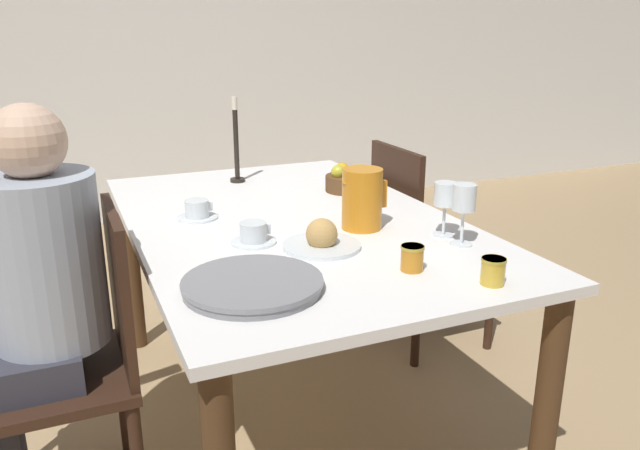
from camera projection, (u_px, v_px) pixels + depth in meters
ground_plane at (294, 413)px, 2.28m from camera, size 20.00×20.00×0.00m
wall_back at (150, 33)px, 4.25m from camera, size 10.00×0.06×2.60m
dining_table at (291, 247)px, 2.08m from camera, size 1.01×1.62×0.74m
chair_person_side at (79, 358)px, 1.72m from camera, size 0.42×0.42×0.88m
chair_opposite at (419, 241)px, 2.66m from camera, size 0.42×0.42×0.88m
person_seated at (34, 287)px, 1.64m from camera, size 0.39×0.41×1.17m
red_pitcher at (362, 198)px, 1.93m from camera, size 0.15×0.13×0.19m
wine_glass_water at (464, 201)px, 1.77m from camera, size 0.07×0.07×0.18m
wine_glass_juice at (445, 197)px, 1.85m from camera, size 0.07×0.07×0.17m
teacup_near_person at (253, 235)px, 1.81m from camera, size 0.13×0.13×0.06m
teacup_across at (197, 211)px, 2.04m from camera, size 0.13×0.13×0.06m
serving_tray at (253, 285)px, 1.49m from camera, size 0.34×0.34×0.03m
bread_plate at (322, 239)px, 1.77m from camera, size 0.23×0.23×0.09m
jam_jar_amber at (412, 257)px, 1.61m from camera, size 0.06×0.06×0.07m
jam_jar_red at (493, 270)px, 1.52m from camera, size 0.06×0.06×0.07m
fruit_bowl at (348, 180)px, 2.39m from camera, size 0.17×0.17×0.10m
candlestick_tall at (236, 149)px, 2.50m from camera, size 0.06×0.06×0.34m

